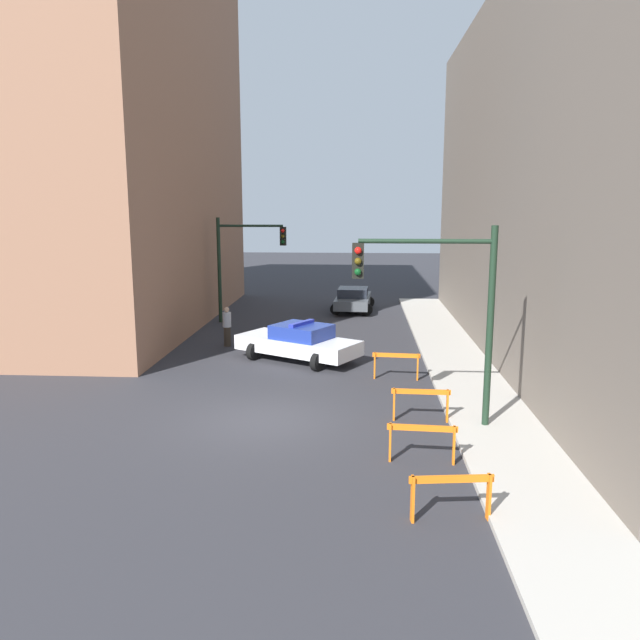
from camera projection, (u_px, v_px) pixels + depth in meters
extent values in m
plane|color=#2D2D33|center=(265.00, 420.00, 17.11)|extent=(120.00, 120.00, 0.00)
cube|color=#B2ADA3|center=(494.00, 423.00, 16.71)|extent=(2.40, 44.00, 0.12)
cube|color=#93664C|center=(58.00, 128.00, 29.87)|extent=(14.00, 20.00, 18.90)
cylinder|color=black|center=(490.00, 328.00, 15.98)|extent=(0.18, 0.18, 5.20)
cylinder|color=black|center=(426.00, 241.00, 15.68)|extent=(3.40, 0.12, 0.12)
cube|color=black|center=(358.00, 261.00, 15.88)|extent=(0.30, 0.22, 0.90)
sphere|color=red|center=(358.00, 251.00, 15.68)|extent=(0.18, 0.18, 0.18)
sphere|color=#4C3D0C|center=(358.00, 261.00, 15.73)|extent=(0.18, 0.18, 0.18)
sphere|color=#0C4219|center=(358.00, 272.00, 15.78)|extent=(0.18, 0.18, 0.18)
cylinder|color=black|center=(219.00, 271.00, 30.88)|extent=(0.18, 0.18, 5.20)
cylinder|color=black|center=(250.00, 226.00, 30.38)|extent=(3.20, 0.12, 0.12)
cube|color=black|center=(283.00, 236.00, 30.37)|extent=(0.30, 0.22, 0.90)
sphere|color=red|center=(283.00, 231.00, 30.18)|extent=(0.18, 0.18, 0.18)
sphere|color=#4C3D0C|center=(283.00, 236.00, 30.23)|extent=(0.18, 0.18, 0.18)
sphere|color=#0C4219|center=(283.00, 242.00, 30.28)|extent=(0.18, 0.18, 0.18)
cube|color=white|center=(298.00, 345.00, 23.52)|extent=(5.00, 3.94, 0.55)
cube|color=navy|center=(302.00, 332.00, 23.33)|extent=(2.52, 2.39, 0.52)
cylinder|color=black|center=(254.00, 351.00, 23.67)|extent=(0.52, 0.68, 0.66)
cylinder|color=black|center=(281.00, 343.00, 25.06)|extent=(0.52, 0.68, 0.66)
cylinder|color=black|center=(317.00, 362.00, 22.09)|extent=(0.52, 0.68, 0.66)
cylinder|color=black|center=(342.00, 353.00, 23.48)|extent=(0.52, 0.68, 0.66)
cube|color=#2633BF|center=(302.00, 323.00, 23.27)|extent=(0.86, 1.30, 0.12)
cube|color=#474C51|center=(353.00, 301.00, 34.53)|extent=(2.04, 4.40, 0.52)
cube|color=#232833|center=(353.00, 292.00, 34.27)|extent=(1.69, 1.89, 0.48)
cylinder|color=black|center=(340.00, 301.00, 35.98)|extent=(0.63, 0.26, 0.62)
cylinder|color=black|center=(369.00, 302.00, 35.78)|extent=(0.63, 0.26, 0.62)
cylinder|color=black|center=(336.00, 309.00, 33.37)|extent=(0.63, 0.26, 0.62)
cylinder|color=black|center=(367.00, 310.00, 33.18)|extent=(0.63, 0.26, 0.62)
cylinder|color=#382D23|center=(227.00, 337.00, 25.96)|extent=(0.34, 0.34, 0.82)
cylinder|color=#B2B2B7|center=(227.00, 320.00, 25.82)|extent=(0.44, 0.44, 0.62)
sphere|color=tan|center=(227.00, 310.00, 25.75)|extent=(0.27, 0.27, 0.22)
cube|color=orange|center=(452.00, 479.00, 11.53)|extent=(1.59, 0.24, 0.14)
cube|color=orange|center=(413.00, 499.00, 11.56)|extent=(0.07, 0.16, 0.90)
cube|color=orange|center=(489.00, 497.00, 11.64)|extent=(0.07, 0.16, 0.90)
cube|color=orange|center=(422.00, 428.00, 14.16)|extent=(1.60, 0.15, 0.14)
cube|color=orange|center=(390.00, 442.00, 14.32)|extent=(0.06, 0.16, 0.90)
cube|color=orange|center=(454.00, 445.00, 14.14)|extent=(0.06, 0.16, 0.90)
cube|color=orange|center=(421.00, 392.00, 16.90)|extent=(1.60, 0.10, 0.14)
cube|color=orange|center=(394.00, 404.00, 17.04)|extent=(0.06, 0.16, 0.90)
cube|color=orange|center=(447.00, 406.00, 16.90)|extent=(0.06, 0.16, 0.90)
cube|color=orange|center=(396.00, 355.00, 20.97)|extent=(1.60, 0.17, 0.14)
cube|color=orange|center=(375.00, 365.00, 21.14)|extent=(0.06, 0.16, 0.90)
cube|color=orange|center=(418.00, 367.00, 20.94)|extent=(0.06, 0.16, 0.90)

